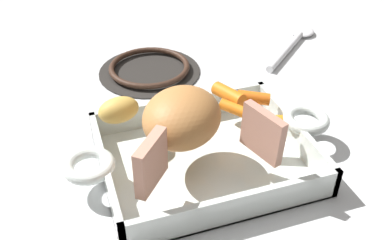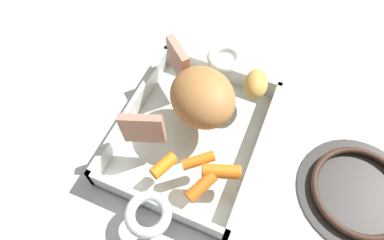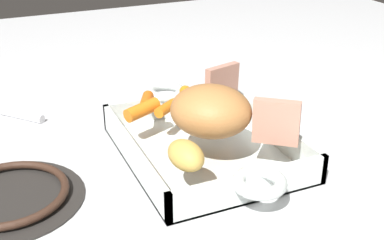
{
  "view_description": "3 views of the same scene",
  "coord_description": "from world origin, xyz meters",
  "px_view_note": "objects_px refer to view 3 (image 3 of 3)",
  "views": [
    {
      "loc": [
        0.18,
        0.48,
        0.45
      ],
      "look_at": [
        0.01,
        -0.03,
        0.07
      ],
      "focal_mm": 41.09,
      "sensor_mm": 36.0,
      "label": 1
    },
    {
      "loc": [
        -0.27,
        -0.12,
        0.55
      ],
      "look_at": [
        -0.0,
        -0.0,
        0.06
      ],
      "focal_mm": 30.8,
      "sensor_mm": 36.0,
      "label": 2
    },
    {
      "loc": [
        0.65,
        -0.31,
        0.41
      ],
      "look_at": [
        0.0,
        -0.02,
        0.07
      ],
      "focal_mm": 47.57,
      "sensor_mm": 36.0,
      "label": 3
    }
  ],
  "objects_px": {
    "roast_slice_thin": "(276,122)",
    "stove_burner_rear": "(9,196)",
    "baby_carrot_center_right": "(166,108)",
    "potato_golden_large": "(186,155)",
    "roasting_dish": "(204,144)",
    "pork_roast": "(211,111)",
    "baby_carrot_short": "(147,101)",
    "baby_carrot_southwest": "(186,96)",
    "baby_carrot_long": "(142,110)",
    "roast_slice_outer": "(222,85)"
  },
  "relations": [
    {
      "from": "roast_slice_thin",
      "to": "stove_burner_rear",
      "type": "distance_m",
      "value": 0.39
    },
    {
      "from": "baby_carrot_center_right",
      "to": "potato_golden_large",
      "type": "bearing_deg",
      "value": -12.95
    },
    {
      "from": "roasting_dish",
      "to": "pork_roast",
      "type": "bearing_deg",
      "value": -9.5
    },
    {
      "from": "baby_carrot_short",
      "to": "stove_burner_rear",
      "type": "height_order",
      "value": "baby_carrot_short"
    },
    {
      "from": "baby_carrot_southwest",
      "to": "stove_burner_rear",
      "type": "height_order",
      "value": "baby_carrot_southwest"
    },
    {
      "from": "roasting_dish",
      "to": "baby_carrot_short",
      "type": "bearing_deg",
      "value": -150.37
    },
    {
      "from": "baby_carrot_long",
      "to": "roast_slice_thin",
      "type": "bearing_deg",
      "value": 41.7
    },
    {
      "from": "roast_slice_outer",
      "to": "baby_carrot_short",
      "type": "xyz_separation_m",
      "value": [
        -0.04,
        -0.12,
        -0.02
      ]
    },
    {
      "from": "roast_slice_outer",
      "to": "baby_carrot_center_right",
      "type": "relative_size",
      "value": 1.3
    },
    {
      "from": "roast_slice_outer",
      "to": "baby_carrot_center_right",
      "type": "distance_m",
      "value": 0.1
    },
    {
      "from": "roast_slice_thin",
      "to": "baby_carrot_southwest",
      "type": "bearing_deg",
      "value": -162.56
    },
    {
      "from": "roast_slice_outer",
      "to": "baby_carrot_short",
      "type": "relative_size",
      "value": 1.34
    },
    {
      "from": "stove_burner_rear",
      "to": "baby_carrot_long",
      "type": "bearing_deg",
      "value": 109.67
    },
    {
      "from": "baby_carrot_center_right",
      "to": "stove_burner_rear",
      "type": "distance_m",
      "value": 0.28
    },
    {
      "from": "pork_roast",
      "to": "potato_golden_large",
      "type": "bearing_deg",
      "value": -43.69
    },
    {
      "from": "potato_golden_large",
      "to": "baby_carrot_short",
      "type": "bearing_deg",
      "value": 174.74
    },
    {
      "from": "baby_carrot_center_right",
      "to": "stove_burner_rear",
      "type": "relative_size",
      "value": 0.26
    },
    {
      "from": "baby_carrot_long",
      "to": "potato_golden_large",
      "type": "relative_size",
      "value": 0.96
    },
    {
      "from": "roasting_dish",
      "to": "stove_burner_rear",
      "type": "bearing_deg",
      "value": -88.05
    },
    {
      "from": "baby_carrot_southwest",
      "to": "roast_slice_outer",
      "type": "bearing_deg",
      "value": 55.59
    },
    {
      "from": "roast_slice_outer",
      "to": "baby_carrot_center_right",
      "type": "bearing_deg",
      "value": -93.14
    },
    {
      "from": "pork_roast",
      "to": "baby_carrot_long",
      "type": "height_order",
      "value": "pork_roast"
    },
    {
      "from": "roast_slice_thin",
      "to": "baby_carrot_southwest",
      "type": "xyz_separation_m",
      "value": [
        -0.19,
        -0.06,
        -0.02
      ]
    },
    {
      "from": "roast_slice_thin",
      "to": "baby_carrot_center_right",
      "type": "xyz_separation_m",
      "value": [
        -0.16,
        -0.11,
        -0.03
      ]
    },
    {
      "from": "roast_slice_outer",
      "to": "stove_burner_rear",
      "type": "height_order",
      "value": "roast_slice_outer"
    },
    {
      "from": "roasting_dish",
      "to": "stove_burner_rear",
      "type": "relative_size",
      "value": 2.0
    },
    {
      "from": "baby_carrot_long",
      "to": "roast_slice_outer",
      "type": "bearing_deg",
      "value": 86.07
    },
    {
      "from": "baby_carrot_short",
      "to": "roast_slice_outer",
      "type": "bearing_deg",
      "value": 69.55
    },
    {
      "from": "roasting_dish",
      "to": "baby_carrot_center_right",
      "type": "bearing_deg",
      "value": -149.3
    },
    {
      "from": "roasting_dish",
      "to": "potato_golden_large",
      "type": "distance_m",
      "value": 0.15
    },
    {
      "from": "pork_roast",
      "to": "stove_burner_rear",
      "type": "distance_m",
      "value": 0.31
    },
    {
      "from": "potato_golden_large",
      "to": "baby_carrot_center_right",
      "type": "bearing_deg",
      "value": 167.05
    },
    {
      "from": "roasting_dish",
      "to": "baby_carrot_southwest",
      "type": "bearing_deg",
      "value": 175.1
    },
    {
      "from": "pork_roast",
      "to": "roast_slice_thin",
      "type": "distance_m",
      "value": 0.1
    },
    {
      "from": "baby_carrot_short",
      "to": "pork_roast",
      "type": "bearing_deg",
      "value": 21.4
    },
    {
      "from": "stove_burner_rear",
      "to": "potato_golden_large",
      "type": "bearing_deg",
      "value": 65.96
    },
    {
      "from": "roasting_dish",
      "to": "baby_carrot_long",
      "type": "relative_size",
      "value": 6.82
    },
    {
      "from": "baby_carrot_center_right",
      "to": "baby_carrot_short",
      "type": "distance_m",
      "value": 0.04
    },
    {
      "from": "baby_carrot_long",
      "to": "baby_carrot_center_right",
      "type": "distance_m",
      "value": 0.04
    },
    {
      "from": "roast_slice_thin",
      "to": "roast_slice_outer",
      "type": "bearing_deg",
      "value": -176.85
    },
    {
      "from": "roasting_dish",
      "to": "baby_carrot_short",
      "type": "xyz_separation_m",
      "value": [
        -0.1,
        -0.06,
        0.05
      ]
    },
    {
      "from": "roasting_dish",
      "to": "potato_golden_large",
      "type": "height_order",
      "value": "potato_golden_large"
    },
    {
      "from": "roast_slice_outer",
      "to": "baby_carrot_long",
      "type": "relative_size",
      "value": 1.15
    },
    {
      "from": "baby_carrot_long",
      "to": "stove_burner_rear",
      "type": "height_order",
      "value": "baby_carrot_long"
    },
    {
      "from": "baby_carrot_southwest",
      "to": "pork_roast",
      "type": "bearing_deg",
      "value": -6.09
    },
    {
      "from": "roasting_dish",
      "to": "pork_roast",
      "type": "height_order",
      "value": "pork_roast"
    },
    {
      "from": "pork_roast",
      "to": "baby_carrot_long",
      "type": "xyz_separation_m",
      "value": [
        -0.1,
        -0.07,
        -0.03
      ]
    },
    {
      "from": "baby_carrot_center_right",
      "to": "potato_golden_large",
      "type": "height_order",
      "value": "potato_golden_large"
    },
    {
      "from": "baby_carrot_center_right",
      "to": "roast_slice_thin",
      "type": "bearing_deg",
      "value": 33.53
    },
    {
      "from": "baby_carrot_long",
      "to": "stove_burner_rear",
      "type": "distance_m",
      "value": 0.24
    }
  ]
}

